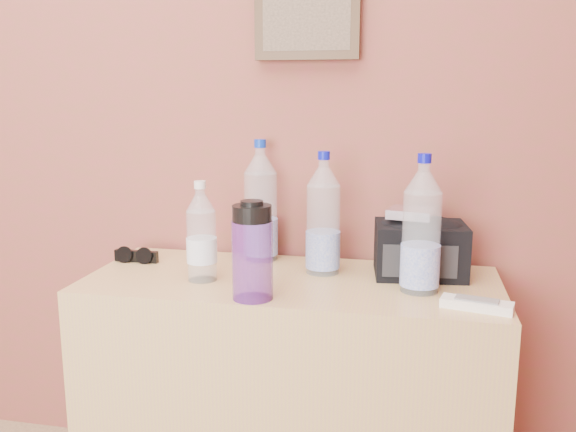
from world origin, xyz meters
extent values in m
plane|color=#903C40|center=(0.00, 2.00, 1.35)|extent=(4.00, 0.00, 4.00)
cube|color=#A97B4F|center=(0.53, 1.75, 0.35)|extent=(1.11, 0.46, 0.69)
cylinder|color=white|center=(0.40, 1.93, 0.85)|extent=(0.10, 0.10, 0.31)
cylinder|color=#0D33B5|center=(0.40, 1.93, 1.04)|extent=(0.03, 0.03, 0.02)
cylinder|color=white|center=(0.60, 1.83, 0.84)|extent=(0.09, 0.09, 0.29)
cylinder|color=#0B13B8|center=(0.60, 1.83, 1.02)|extent=(0.03, 0.03, 0.02)
cylinder|color=silver|center=(0.86, 1.71, 0.84)|extent=(0.09, 0.09, 0.30)
cylinder|color=#0B0CB1|center=(0.86, 1.71, 1.03)|extent=(0.03, 0.03, 0.02)
cylinder|color=silver|center=(0.30, 1.69, 0.81)|extent=(0.08, 0.08, 0.23)
cylinder|color=silver|center=(0.30, 1.69, 0.95)|extent=(0.03, 0.03, 0.02)
cylinder|color=#682B9C|center=(0.47, 1.57, 0.79)|extent=(0.10, 0.10, 0.19)
cylinder|color=black|center=(0.47, 1.57, 0.91)|extent=(0.09, 0.09, 0.05)
cube|color=silver|center=(0.99, 1.60, 0.70)|extent=(0.17, 0.09, 0.02)
cube|color=silver|center=(0.84, 1.84, 0.87)|extent=(0.13, 0.12, 0.02)
camera|label=1|loc=(0.84, 0.21, 1.18)|focal=38.00mm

